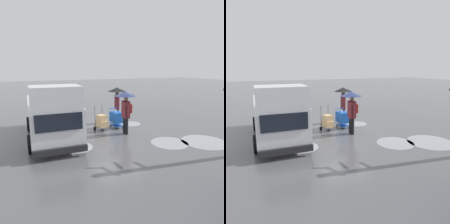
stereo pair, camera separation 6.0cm
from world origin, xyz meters
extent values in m
plane|color=#5B5B5E|center=(0.00, 0.00, 0.00)|extent=(90.00, 90.00, 0.00)
cylinder|color=#ADAFB5|center=(2.80, 1.90, 0.00)|extent=(1.38, 1.38, 0.01)
cylinder|color=#999BA0|center=(-2.62, 3.56, 0.00)|extent=(2.02, 2.02, 0.01)
cylinder|color=#999BA0|center=(-1.08, -0.53, 0.00)|extent=(1.24, 1.24, 0.01)
cylinder|color=#999BA0|center=(-1.11, 3.02, 0.00)|extent=(1.62, 1.62, 0.01)
cube|color=white|center=(3.49, 0.15, 1.06)|extent=(2.13, 5.26, 1.40)
cube|color=white|center=(3.55, 2.05, 2.18)|extent=(1.88, 1.46, 0.84)
cube|color=black|center=(3.57, 2.77, 1.38)|extent=(1.66, 0.11, 0.63)
cube|color=#232326|center=(3.57, 2.81, 0.32)|extent=(1.96, 0.22, 0.24)
cylinder|color=black|center=(2.56, 1.79, 0.36)|extent=(0.26, 0.73, 0.72)
cylinder|color=black|center=(4.52, 1.73, 0.36)|extent=(0.26, 0.73, 0.72)
cylinder|color=black|center=(2.45, -1.43, 0.36)|extent=(0.26, 0.73, 0.72)
cylinder|color=black|center=(4.41, -1.50, 0.36)|extent=(0.26, 0.73, 0.72)
cube|color=#1951B2|center=(-0.01, -0.11, 0.60)|extent=(0.59, 0.81, 0.56)
cube|color=#1951B2|center=(-0.01, -0.11, 0.14)|extent=(0.53, 0.73, 0.04)
cylinder|color=#1951B2|center=(0.03, -0.53, 1.00)|extent=(0.58, 0.09, 0.04)
sphere|color=black|center=(-0.25, 0.18, 0.05)|extent=(0.10, 0.10, 0.10)
sphere|color=black|center=(0.17, 0.22, 0.05)|extent=(0.10, 0.10, 0.10)
sphere|color=black|center=(-0.19, -0.43, 0.05)|extent=(0.10, 0.10, 0.10)
sphere|color=black|center=(0.22, -0.39, 0.05)|extent=(0.10, 0.10, 0.10)
cylinder|color=white|center=(0.06, 0.00, 0.70)|extent=(0.10, 0.29, 0.69)
cube|color=#515156|center=(0.98, 0.15, 0.22)|extent=(0.58, 0.68, 0.03)
cylinder|color=#515156|center=(0.82, -0.19, 0.77)|extent=(0.04, 0.04, 1.10)
cylinder|color=#515156|center=(1.25, -0.10, 0.77)|extent=(0.04, 0.04, 1.10)
cylinder|color=black|center=(0.80, -0.19, 0.10)|extent=(0.09, 0.21, 0.20)
cylinder|color=black|center=(1.27, -0.10, 0.10)|extent=(0.09, 0.21, 0.20)
cube|color=tan|center=(0.98, 0.15, 0.39)|extent=(0.51, 0.66, 0.32)
cube|color=tan|center=(0.98, 0.15, 0.70)|extent=(0.47, 0.52, 0.31)
cylinder|color=black|center=(0.05, 1.16, 0.41)|extent=(0.18, 0.18, 0.82)
cylinder|color=black|center=(0.04, 0.96, 0.41)|extent=(0.18, 0.18, 0.82)
cube|color=#5B1E23|center=(0.05, 1.06, 1.24)|extent=(0.30, 0.45, 0.84)
sphere|color=#8C6647|center=(0.05, 1.06, 1.78)|extent=(0.22, 0.22, 0.22)
cylinder|color=#5B1E23|center=(0.06, 1.32, 1.19)|extent=(0.10, 0.10, 0.55)
cylinder|color=#5B1E23|center=(0.06, 0.88, 1.46)|extent=(0.31, 0.11, 0.50)
cylinder|color=#333338|center=(0.04, 0.96, 1.62)|extent=(0.02, 0.02, 0.86)
cone|color=navy|center=(0.04, 0.96, 2.00)|extent=(1.04, 1.04, 0.22)
sphere|color=#333338|center=(0.04, 0.96, 2.13)|extent=(0.04, 0.04, 0.04)
cube|color=maroon|center=(-0.15, 1.07, 1.28)|extent=(0.17, 0.31, 0.44)
cylinder|color=black|center=(-0.55, -1.21, 0.41)|extent=(0.18, 0.18, 0.82)
cylinder|color=black|center=(-0.46, -1.03, 0.41)|extent=(0.18, 0.18, 0.82)
cube|color=#5B1E23|center=(-0.51, -1.12, 1.24)|extent=(0.45, 0.52, 0.84)
sphere|color=#8C6647|center=(-0.51, -1.12, 1.78)|extent=(0.22, 0.22, 0.22)
cylinder|color=#5B1E23|center=(-0.63, -1.35, 1.19)|extent=(0.10, 0.10, 0.55)
cylinder|color=#5B1E23|center=(-0.44, -0.95, 1.46)|extent=(0.31, 0.23, 0.50)
cylinder|color=#333338|center=(-0.46, -1.03, 1.62)|extent=(0.02, 0.02, 0.86)
cone|color=black|center=(-0.46, -1.03, 2.00)|extent=(1.04, 1.04, 0.22)
sphere|color=#333338|center=(-0.46, -1.03, 2.13)|extent=(0.04, 0.04, 0.04)
camera|label=1|loc=(4.78, 10.07, 3.27)|focal=33.89mm
camera|label=2|loc=(4.73, 10.10, 3.27)|focal=33.89mm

